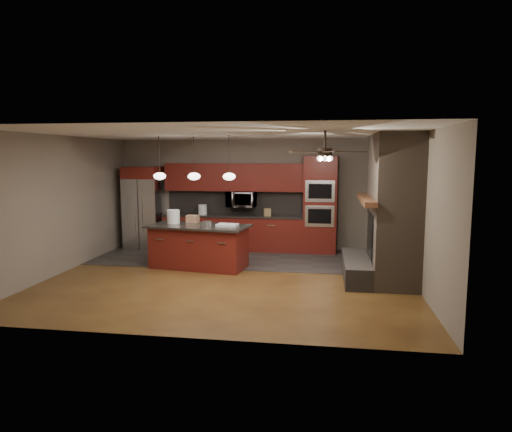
% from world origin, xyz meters
% --- Properties ---
extents(ground, '(7.00, 7.00, 0.00)m').
position_xyz_m(ground, '(0.00, 0.00, 0.00)').
color(ground, brown).
rests_on(ground, ground).
extents(ceiling, '(7.00, 6.00, 0.02)m').
position_xyz_m(ceiling, '(0.00, 0.00, 2.80)').
color(ceiling, white).
rests_on(ceiling, back_wall).
extents(back_wall, '(7.00, 0.02, 2.80)m').
position_xyz_m(back_wall, '(0.00, 3.00, 1.40)').
color(back_wall, '#6D6057').
rests_on(back_wall, ground).
extents(right_wall, '(0.02, 6.00, 2.80)m').
position_xyz_m(right_wall, '(3.50, 0.00, 1.40)').
color(right_wall, '#6D6057').
rests_on(right_wall, ground).
extents(left_wall, '(0.02, 6.00, 2.80)m').
position_xyz_m(left_wall, '(-3.50, 0.00, 1.40)').
color(left_wall, '#6D6057').
rests_on(left_wall, ground).
extents(slate_tile_patch, '(7.00, 2.40, 0.01)m').
position_xyz_m(slate_tile_patch, '(0.00, 1.80, 0.01)').
color(slate_tile_patch, '#33312E').
rests_on(slate_tile_patch, ground).
extents(fireplace_column, '(1.30, 2.10, 2.80)m').
position_xyz_m(fireplace_column, '(3.04, 0.40, 1.30)').
color(fireplace_column, brown).
rests_on(fireplace_column, ground).
extents(back_cabinetry, '(3.59, 0.64, 2.20)m').
position_xyz_m(back_cabinetry, '(-0.48, 2.74, 0.89)').
color(back_cabinetry, maroon).
rests_on(back_cabinetry, ground).
extents(oven_tower, '(0.80, 0.63, 2.38)m').
position_xyz_m(oven_tower, '(1.70, 2.69, 1.19)').
color(oven_tower, maroon).
rests_on(oven_tower, ground).
extents(microwave, '(0.73, 0.41, 0.50)m').
position_xyz_m(microwave, '(-0.27, 2.75, 1.30)').
color(microwave, silver).
rests_on(microwave, back_cabinetry).
extents(refrigerator, '(0.90, 0.75, 2.11)m').
position_xyz_m(refrigerator, '(-2.83, 2.62, 1.05)').
color(refrigerator, silver).
rests_on(refrigerator, ground).
extents(kitchen_island, '(2.26, 1.28, 0.92)m').
position_xyz_m(kitchen_island, '(-0.84, 0.75, 0.47)').
color(kitchen_island, maroon).
rests_on(kitchen_island, ground).
extents(white_bucket, '(0.30, 0.30, 0.30)m').
position_xyz_m(white_bucket, '(-1.45, 0.93, 1.07)').
color(white_bucket, white).
rests_on(white_bucket, kitchen_island).
extents(paint_can, '(0.21, 0.21, 0.12)m').
position_xyz_m(paint_can, '(-0.60, 0.55, 0.98)').
color(paint_can, '#ACACB1').
rests_on(paint_can, kitchen_island).
extents(paint_tray, '(0.46, 0.34, 0.04)m').
position_xyz_m(paint_tray, '(-0.21, 0.75, 0.94)').
color(paint_tray, silver).
rests_on(paint_tray, kitchen_island).
extents(cardboard_box, '(0.27, 0.22, 0.16)m').
position_xyz_m(cardboard_box, '(-1.08, 1.13, 1.00)').
color(cardboard_box, '#9D7051').
rests_on(cardboard_box, kitchen_island).
extents(counter_bucket, '(0.29, 0.29, 0.25)m').
position_xyz_m(counter_bucket, '(-1.27, 2.70, 1.03)').
color(counter_bucket, white).
rests_on(counter_bucket, back_cabinetry).
extents(counter_box, '(0.20, 0.17, 0.18)m').
position_xyz_m(counter_box, '(0.40, 2.65, 0.99)').
color(counter_box, '#97784E').
rests_on(counter_box, back_cabinetry).
extents(pendant_left, '(0.26, 0.26, 0.92)m').
position_xyz_m(pendant_left, '(-1.65, 0.70, 1.96)').
color(pendant_left, black).
rests_on(pendant_left, ceiling).
extents(pendant_center, '(0.26, 0.26, 0.92)m').
position_xyz_m(pendant_center, '(-0.90, 0.70, 1.96)').
color(pendant_center, black).
rests_on(pendant_center, ceiling).
extents(pendant_right, '(0.26, 0.26, 0.92)m').
position_xyz_m(pendant_right, '(-0.15, 0.70, 1.96)').
color(pendant_right, black).
rests_on(pendant_right, ceiling).
extents(ceiling_fan, '(1.27, 1.33, 0.41)m').
position_xyz_m(ceiling_fan, '(1.80, -0.80, 2.46)').
color(ceiling_fan, black).
rests_on(ceiling_fan, ceiling).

